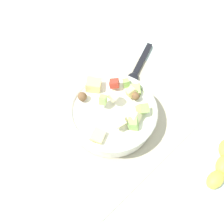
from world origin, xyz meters
The scene contains 5 objects.
ground_plane centered at (0.00, 0.00, 0.00)m, with size 2.40×2.40×0.00m, color silver.
placemat centered at (0.00, 0.00, 0.00)m, with size 0.45×0.37×0.01m, color #BCB299.
salad_bowl centered at (-0.02, -0.01, 0.04)m, with size 0.25×0.25×0.11m.
serving_spoon centered at (0.16, 0.07, 0.01)m, with size 0.19×0.10×0.01m.
banana_whole centered at (0.10, -0.30, 0.02)m, with size 0.15×0.08×0.04m.
Camera 1 is at (-0.25, -0.25, 0.62)m, focal length 39.24 mm.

